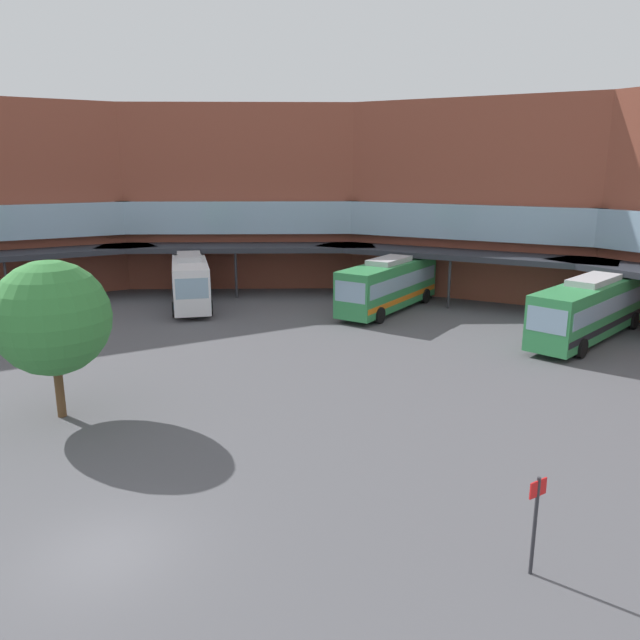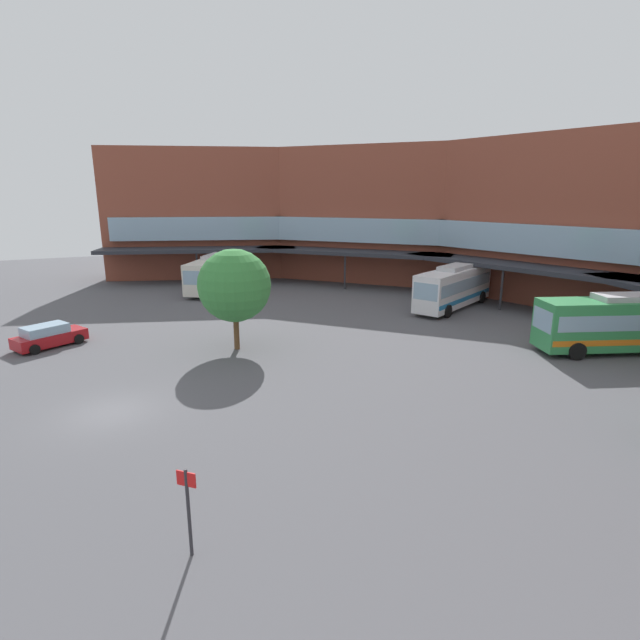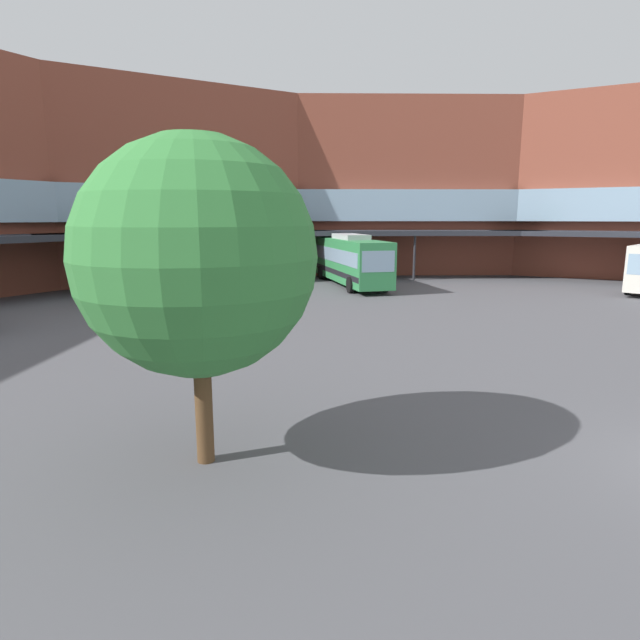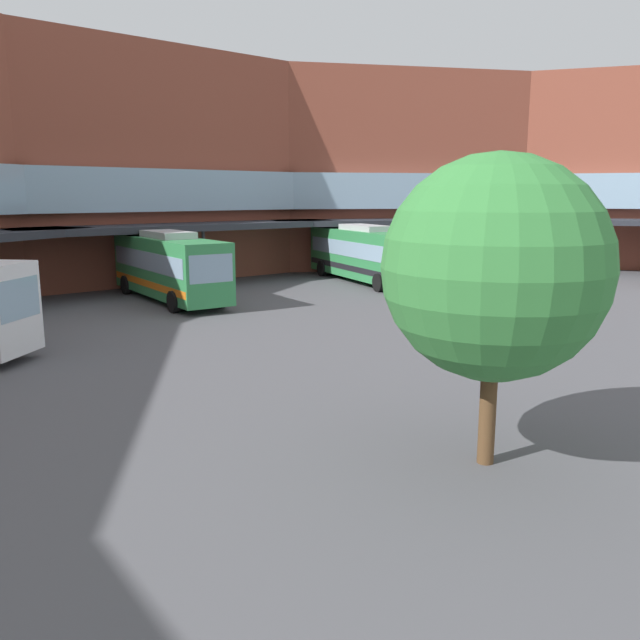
# 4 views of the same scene
# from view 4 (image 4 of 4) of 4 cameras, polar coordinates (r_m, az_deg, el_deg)

# --- Properties ---
(station_building) EXTENTS (88.05, 44.37, 15.08)m
(station_building) POSITION_cam_4_polar(r_m,az_deg,el_deg) (30.63, -14.32, 13.52)
(station_building) COLOR brown
(station_building) RESTS_ON ground
(bus_1) EXTENTS (8.51, 11.97, 3.80)m
(bus_1) POSITION_cam_4_polar(r_m,az_deg,el_deg) (43.16, 3.97, 5.88)
(bus_1) COLOR #338C4C
(bus_1) RESTS_ON ground
(bus_2) EXTENTS (6.20, 11.14, 3.82)m
(bus_2) POSITION_cam_4_polar(r_m,az_deg,el_deg) (36.40, -13.17, 4.68)
(bus_2) COLOR #338C4C
(bus_2) RESTS_ON ground
(plaza_tree) EXTENTS (4.71, 4.71, 6.62)m
(plaza_tree) POSITION_cam_4_polar(r_m,az_deg,el_deg) (13.82, 15.19, 4.42)
(plaza_tree) COLOR brown
(plaza_tree) RESTS_ON ground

